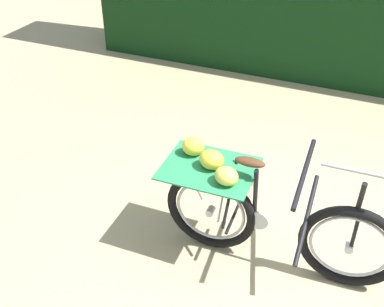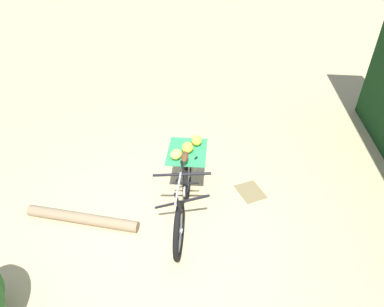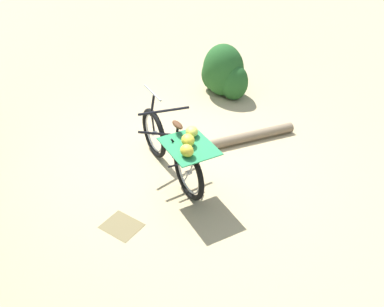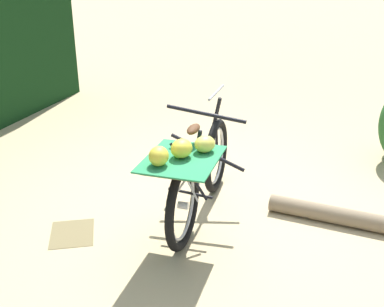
% 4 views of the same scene
% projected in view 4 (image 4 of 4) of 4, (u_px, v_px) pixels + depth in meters
% --- Properties ---
extents(ground_plane, '(60.00, 60.00, 0.00)m').
position_uv_depth(ground_plane, '(208.00, 198.00, 4.62)').
color(ground_plane, tan).
extents(bicycle, '(1.72, 1.08, 1.03)m').
position_uv_depth(bicycle, '(198.00, 172.00, 4.07)').
color(bicycle, black).
rests_on(bicycle, ground_plane).
extents(fallen_log, '(1.01, 1.41, 0.15)m').
position_uv_depth(fallen_log, '(360.00, 220.00, 4.09)').
color(fallen_log, '#7F6B51').
rests_on(fallen_log, ground_plane).
extents(leaf_litter_patch, '(0.44, 0.36, 0.01)m').
position_uv_depth(leaf_litter_patch, '(72.00, 233.00, 4.03)').
color(leaf_litter_patch, olive).
rests_on(leaf_litter_patch, ground_plane).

